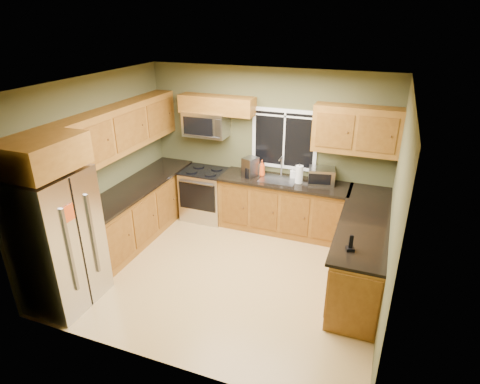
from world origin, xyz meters
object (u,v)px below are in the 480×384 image
Objects in this scene: refrigerator at (58,241)px; soap_bottle_c at (248,169)px; kettle at (260,168)px; cordless_phone at (350,246)px; toaster_oven at (321,176)px; coffee_maker at (250,168)px; soap_bottle_a at (262,168)px; range at (205,194)px; microwave at (206,124)px; soap_bottle_b at (293,173)px; paper_towel_roll at (299,174)px.

refrigerator is 3.21m from soap_bottle_c.
cordless_phone is at bearing -47.92° from kettle.
toaster_oven is 2.02m from cordless_phone.
coffee_maker reaches higher than soap_bottle_c.
coffee_maker reaches higher than soap_bottle_a.
soap_bottle_c is 2.68m from cordless_phone.
soap_bottle_c is (-1.25, -0.04, -0.04)m from toaster_oven.
kettle is 0.91× the size of soap_bottle_a.
range is at bearing 179.41° from coffee_maker.
cordless_phone is (0.68, -1.90, -0.07)m from toaster_oven.
toaster_oven is at bearing 109.71° from cordless_phone.
microwave is 4.23× the size of soap_bottle_c.
soap_bottle_b is (1.56, 0.18, 0.56)m from range.
paper_towel_roll is 0.23m from soap_bottle_b.
refrigerator is 1.92× the size of range.
soap_bottle_b is 2.29m from cordless_phone.
cordless_phone reaches higher than soap_bottle_c.
coffee_maker is at bearing -174.27° from toaster_oven.
soap_bottle_a is (1.04, 0.09, 0.61)m from range.
cordless_phone is at bearing -70.29° from toaster_oven.
soap_bottle_b is at bearing 120.71° from cordless_phone.
paper_towel_roll reaches higher than soap_bottle_b.
refrigerator is 3.87× the size of toaster_oven.
coffee_maker is 0.12m from soap_bottle_c.
kettle is 0.78× the size of paper_towel_roll.
refrigerator is 2.37× the size of microwave.
range is at bearing -174.93° from soap_bottle_a.
coffee_maker is at bearing 136.32° from cordless_phone.
coffee_maker is at bearing -9.55° from microwave.
refrigerator is at bearing -164.00° from cordless_phone.
cordless_phone is at bearing -43.95° from soap_bottle_c.
microwave is 1.82m from paper_towel_roll.
microwave reaches higher than coffee_maker.
cordless_phone is at bearing -59.29° from soap_bottle_b.
soap_bottle_c is at bearing -174.14° from soap_bottle_a.
toaster_oven is 1.85× the size of kettle.
microwave is at bearing 175.64° from paper_towel_roll.
refrigerator reaches higher than coffee_maker.
kettle is at bearing -0.78° from microwave.
refrigerator is 10.01× the size of soap_bottle_c.
soap_bottle_b is at bearing 9.49° from soap_bottle_a.
microwave is at bearing 175.10° from soap_bottle_c.
range is 1.67m from soap_bottle_b.
refrigerator is 2.89m from range.
kettle is (0.14, 0.13, -0.04)m from coffee_maker.
refrigerator is at bearing -119.33° from coffee_maker.
refrigerator is 3.17m from coffee_maker.
soap_bottle_a is at bearing 5.07° from range.
toaster_oven is 0.49m from soap_bottle_b.
soap_bottle_c is 0.89× the size of cordless_phone.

